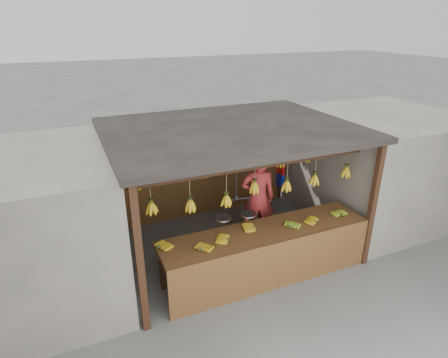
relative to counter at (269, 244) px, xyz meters
name	(u,v)px	position (x,y,z in m)	size (l,w,h in m)	color
ground	(230,245)	(-0.14, 1.23, -0.71)	(80.00, 80.00, 0.00)	#5B5B57
stall	(223,145)	(-0.14, 1.56, 1.26)	(4.30, 3.30, 2.40)	black
neighbor_left	(13,232)	(-3.74, 1.23, 0.44)	(3.00, 3.00, 2.30)	slate
neighbor_right	(378,165)	(3.46, 1.23, 0.44)	(3.00, 3.00, 2.30)	slate
counter	(269,244)	(0.00, 0.00, 0.00)	(3.70, 0.82, 0.96)	#58361A
hanging_bananas	(230,169)	(-0.14, 1.24, 0.91)	(3.63, 2.25, 0.40)	#AD8812
balance_scale	(236,214)	(-0.50, 0.23, 0.56)	(0.68, 0.30, 0.79)	black
vendor	(258,198)	(0.45, 1.23, 0.21)	(0.67, 0.44, 1.84)	#BF3333
bag_bundles	(281,161)	(1.80, 2.58, 0.31)	(0.08, 0.26, 1.29)	yellow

